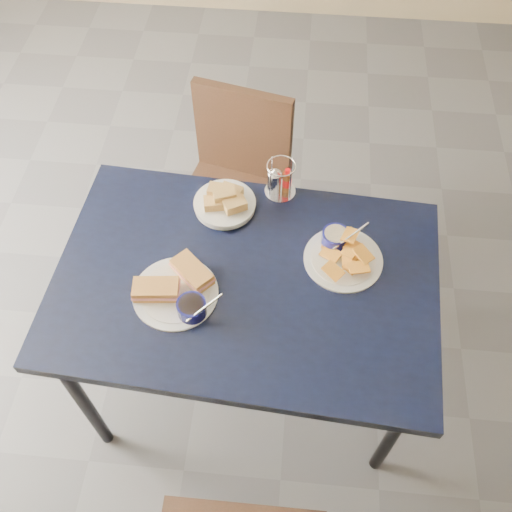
# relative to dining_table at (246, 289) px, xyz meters

# --- Properties ---
(ground) EXTENTS (6.00, 6.00, 0.00)m
(ground) POSITION_rel_dining_table_xyz_m (0.17, 0.20, -0.68)
(ground) COLOR #4A4A4F
(ground) RESTS_ON ground
(dining_table) EXTENTS (1.27, 0.89, 0.75)m
(dining_table) POSITION_rel_dining_table_xyz_m (0.00, 0.00, 0.00)
(dining_table) COLOR black
(dining_table) RESTS_ON ground
(chair_far) EXTENTS (0.49, 0.48, 0.87)m
(chair_far) POSITION_rel_dining_table_xyz_m (-0.13, 0.67, -0.19)
(chair_far) COLOR black
(chair_far) RESTS_ON ground
(sandwich_plate) EXTENTS (0.30, 0.28, 0.12)m
(sandwich_plate) POSITION_rel_dining_table_xyz_m (-0.20, -0.08, 0.09)
(sandwich_plate) COLOR white
(sandwich_plate) RESTS_ON dining_table
(plantain_plate) EXTENTS (0.26, 0.26, 0.12)m
(plantain_plate) POSITION_rel_dining_table_xyz_m (0.30, 0.12, 0.09)
(plantain_plate) COLOR white
(plantain_plate) RESTS_ON dining_table
(bread_basket) EXTENTS (0.21, 0.21, 0.08)m
(bread_basket) POSITION_rel_dining_table_xyz_m (-0.10, 0.29, 0.09)
(bread_basket) COLOR white
(bread_basket) RESTS_ON dining_table
(condiment_caddy) EXTENTS (0.11, 0.11, 0.14)m
(condiment_caddy) POSITION_rel_dining_table_xyz_m (0.08, 0.38, 0.12)
(condiment_caddy) COLOR silver
(condiment_caddy) RESTS_ON dining_table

